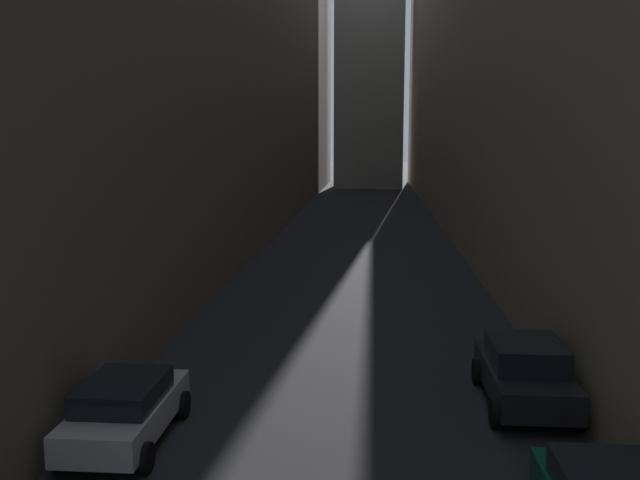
# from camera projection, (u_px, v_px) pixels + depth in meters

# --- Properties ---
(ground_plane) EXTENTS (264.00, 264.00, 0.00)m
(ground_plane) POSITION_uv_depth(u_px,v_px,m) (361.00, 239.00, 43.20)
(ground_plane) COLOR #232326
(building_block_left) EXTENTS (12.62, 108.00, 25.49)m
(building_block_left) POSITION_uv_depth(u_px,v_px,m) (179.00, 36.00, 44.19)
(building_block_left) COLOR #60594F
(building_block_left) RESTS_ON ground
(building_block_right) EXTENTS (15.92, 108.00, 25.51)m
(building_block_right) POSITION_uv_depth(u_px,v_px,m) (584.00, 31.00, 42.23)
(building_block_right) COLOR gray
(building_block_right) RESTS_ON ground
(parked_car_left_third) EXTENTS (1.89, 3.90, 1.40)m
(parked_car_left_third) POSITION_uv_depth(u_px,v_px,m) (125.00, 409.00, 14.48)
(parked_car_left_third) COLOR #B7B7BC
(parked_car_left_third) RESTS_ON ground
(parked_car_right_far) EXTENTS (2.02, 4.04, 1.60)m
(parked_car_right_far) POSITION_uv_depth(u_px,v_px,m) (525.00, 372.00, 16.48)
(parked_car_right_far) COLOR black
(parked_car_right_far) RESTS_ON ground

